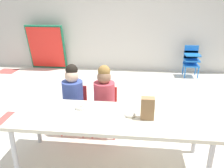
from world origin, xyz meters
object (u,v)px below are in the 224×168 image
(seated_child_near_camera, at_px, (73,93))
(donut_powdered_loose, at_px, (130,114))
(paper_plate_near_edge, at_px, (81,109))
(folded_activity_table, at_px, (47,48))
(paper_plate_center_table, at_px, (125,113))
(craft_table, at_px, (111,120))
(donut_powdered_on_plate, at_px, (80,107))
(seated_child_middle_seat, at_px, (104,94))
(paper_bag_brown, at_px, (148,108))
(kid_chair_blue_stack, at_px, (191,59))

(seated_child_near_camera, height_order, donut_powdered_loose, seated_child_near_camera)
(paper_plate_near_edge, xyz_separation_m, donut_powdered_loose, (0.53, -0.09, 0.01))
(folded_activity_table, relative_size, paper_plate_center_table, 6.04)
(craft_table, height_order, paper_plate_near_edge, paper_plate_near_edge)
(seated_child_near_camera, bearing_deg, paper_plate_near_edge, -65.44)
(folded_activity_table, relative_size, paper_plate_near_edge, 6.04)
(donut_powdered_loose, bearing_deg, donut_powdered_on_plate, 170.31)
(donut_powdered_on_plate, bearing_deg, seated_child_middle_seat, 67.27)
(paper_bag_brown, distance_m, paper_plate_center_table, 0.26)
(seated_child_middle_seat, distance_m, paper_plate_center_table, 0.57)
(craft_table, xyz_separation_m, seated_child_middle_seat, (-0.15, 0.57, 0.04))
(craft_table, height_order, donut_powdered_on_plate, donut_powdered_on_plate)
(paper_plate_near_edge, bearing_deg, donut_powdered_loose, -9.69)
(paper_plate_center_table, xyz_separation_m, donut_powdered_on_plate, (-0.47, 0.04, 0.02))
(paper_plate_near_edge, bearing_deg, seated_child_near_camera, 114.56)
(folded_activity_table, height_order, donut_powdered_loose, folded_activity_table)
(seated_child_middle_seat, bearing_deg, paper_plate_near_edge, -112.73)
(kid_chair_blue_stack, distance_m, paper_plate_near_edge, 3.54)
(paper_bag_brown, height_order, paper_plate_near_edge, paper_bag_brown)
(seated_child_middle_seat, relative_size, donut_powdered_loose, 7.77)
(seated_child_middle_seat, bearing_deg, paper_plate_center_table, -60.64)
(donut_powdered_loose, bearing_deg, paper_bag_brown, -11.94)
(seated_child_near_camera, distance_m, donut_powdered_loose, 0.92)
(paper_bag_brown, xyz_separation_m, donut_powdered_on_plate, (-0.70, 0.13, -0.09))
(craft_table, xyz_separation_m, paper_bag_brown, (0.36, -0.01, 0.16))
(seated_child_near_camera, height_order, donut_powdered_on_plate, seated_child_near_camera)
(kid_chair_blue_stack, bearing_deg, paper_plate_center_table, -112.70)
(craft_table, xyz_separation_m, folded_activity_table, (-1.97, 3.36, 0.02))
(craft_table, relative_size, seated_child_middle_seat, 2.18)
(paper_plate_center_table, bearing_deg, donut_powdered_on_plate, 174.73)
(seated_child_near_camera, bearing_deg, craft_table, -46.23)
(kid_chair_blue_stack, relative_size, paper_plate_near_edge, 3.78)
(craft_table, xyz_separation_m, donut_powdered_loose, (0.19, 0.03, 0.06))
(paper_bag_brown, relative_size, donut_powdered_loose, 1.86)
(paper_plate_center_table, bearing_deg, craft_table, -150.68)
(folded_activity_table, xyz_separation_m, paper_bag_brown, (2.32, -3.36, 0.13))
(folded_activity_table, xyz_separation_m, paper_plate_near_edge, (1.63, -3.24, 0.03))
(craft_table, relative_size, donut_powdered_loose, 16.91)
(craft_table, xyz_separation_m, kid_chair_blue_stack, (1.43, 3.18, -0.12))
(paper_bag_brown, distance_m, donut_powdered_loose, 0.20)
(folded_activity_table, distance_m, paper_bag_brown, 4.09)
(folded_activity_table, height_order, paper_plate_center_table, folded_activity_table)
(seated_child_middle_seat, relative_size, donut_powdered_on_plate, 7.71)
(donut_powdered_loose, bearing_deg, paper_plate_near_edge, 170.31)
(kid_chair_blue_stack, height_order, paper_plate_near_edge, kid_chair_blue_stack)
(paper_bag_brown, bearing_deg, folded_activity_table, 124.62)
(seated_child_middle_seat, relative_size, paper_plate_near_edge, 5.10)
(kid_chair_blue_stack, distance_m, paper_bag_brown, 3.38)
(kid_chair_blue_stack, bearing_deg, seated_child_near_camera, -127.20)
(seated_child_near_camera, bearing_deg, paper_plate_center_table, -36.29)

